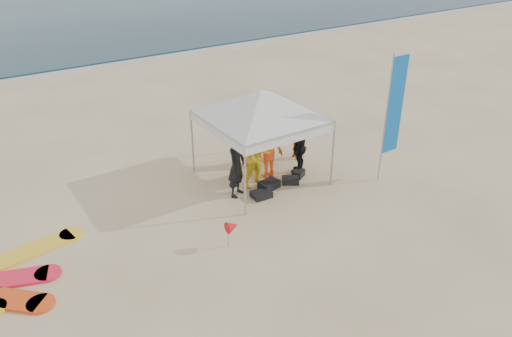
{
  "coord_description": "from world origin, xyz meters",
  "views": [
    {
      "loc": [
        -5.02,
        -6.31,
        6.77
      ],
      "look_at": [
        0.87,
        2.6,
        1.2
      ],
      "focal_mm": 35.0,
      "sensor_mm": 36.0,
      "label": 1
    }
  ],
  "objects": [
    {
      "name": "feather_flag",
      "position": [
        4.9,
        2.06,
        2.12
      ],
      "size": [
        0.6,
        0.04,
        3.59
      ],
      "color": "#A5A5A8",
      "rests_on": "ground"
    },
    {
      "name": "person_orange_b",
      "position": [
        2.19,
        4.81,
        0.84
      ],
      "size": [
        0.93,
        0.71,
        1.68
      ],
      "primitive_type": "imported",
      "rotation": [
        0.0,
        0.0,
        2.91
      ],
      "color": "orange",
      "rests_on": "ground"
    },
    {
      "name": "person_yellow",
      "position": [
        1.66,
        3.69,
        0.84
      ],
      "size": [
        0.87,
        0.71,
        1.68
      ],
      "primitive_type": "imported",
      "rotation": [
        0.0,
        0.0,
        0.1
      ],
      "color": "yellow",
      "rests_on": "ground"
    },
    {
      "name": "person_black_a",
      "position": [
        0.89,
        3.54,
        0.86
      ],
      "size": [
        0.75,
        0.69,
        1.71
      ],
      "primitive_type": "imported",
      "rotation": [
        0.0,
        0.0,
        0.6
      ],
      "color": "black",
      "rests_on": "ground"
    },
    {
      "name": "ground",
      "position": [
        0.0,
        0.0,
        0.0
      ],
      "size": [
        120.0,
        120.0,
        0.0
      ],
      "primitive_type": "plane",
      "color": "beige",
      "rests_on": "ground"
    },
    {
      "name": "canopy_tent",
      "position": [
        1.94,
        3.98,
        2.59
      ],
      "size": [
        3.94,
        3.94,
        2.97
      ],
      "color": "#A5A5A8",
      "rests_on": "ground"
    },
    {
      "name": "person_orange_a",
      "position": [
        2.17,
        3.97,
        0.8
      ],
      "size": [
        1.05,
        0.62,
        1.6
      ],
      "primitive_type": "imported",
      "rotation": [
        0.0,
        0.0,
        3.12
      ],
      "color": "#FF4F16",
      "rests_on": "ground"
    },
    {
      "name": "person_black_b",
      "position": [
        3.05,
        3.65,
        0.8
      ],
      "size": [
        0.98,
        0.87,
        1.59
      ],
      "primitive_type": "imported",
      "rotation": [
        0.0,
        0.0,
        3.79
      ],
      "color": "black",
      "rests_on": "ground"
    },
    {
      "name": "gear_pile",
      "position": [
        1.98,
        3.27,
        0.1
      ],
      "size": [
        2.0,
        0.77,
        0.22
      ],
      "color": "black",
      "rests_on": "ground"
    },
    {
      "name": "marker_pennant",
      "position": [
        -0.36,
        1.68,
        0.49
      ],
      "size": [
        0.28,
        0.28,
        0.64
      ],
      "color": "#A5A5A8",
      "rests_on": "ground"
    },
    {
      "name": "shoreline_foam",
      "position": [
        0.0,
        18.2,
        0.0
      ],
      "size": [
        160.0,
        1.2,
        0.01
      ],
      "primitive_type": "cube",
      "color": "silver",
      "rests_on": "ground"
    },
    {
      "name": "person_seated",
      "position": [
        3.56,
        4.43,
        0.44
      ],
      "size": [
        0.35,
        0.85,
        0.89
      ],
      "primitive_type": "imported",
      "rotation": [
        0.0,
        0.0,
        1.46
      ],
      "color": "#D26612",
      "rests_on": "ground"
    }
  ]
}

